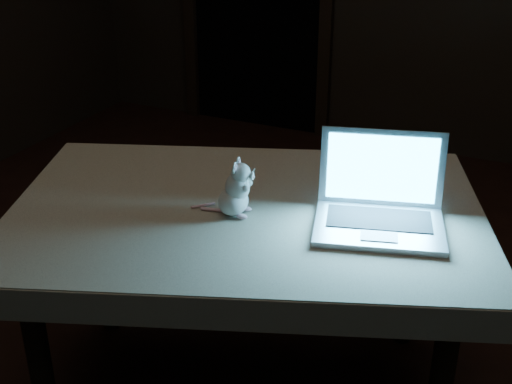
% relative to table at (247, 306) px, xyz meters
% --- Properties ---
extents(table, '(1.54, 1.26, 0.71)m').
position_rel_table_xyz_m(table, '(0.00, 0.00, 0.00)').
color(table, black).
rests_on(table, floor).
extents(tablecloth, '(1.62, 1.29, 0.09)m').
position_rel_table_xyz_m(tablecloth, '(0.04, 0.02, 0.32)').
color(tablecloth, '#BCB29A').
rests_on(tablecloth, table).
extents(laptop, '(0.44, 0.40, 0.25)m').
position_rel_table_xyz_m(laptop, '(0.40, 0.03, 0.49)').
color(laptop, '#B4B4B9').
rests_on(laptop, tablecloth).
extents(plush_mouse, '(0.14, 0.14, 0.17)m').
position_rel_table_xyz_m(plush_mouse, '(-0.02, -0.05, 0.45)').
color(plush_mouse, silver).
rests_on(plush_mouse, tablecloth).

